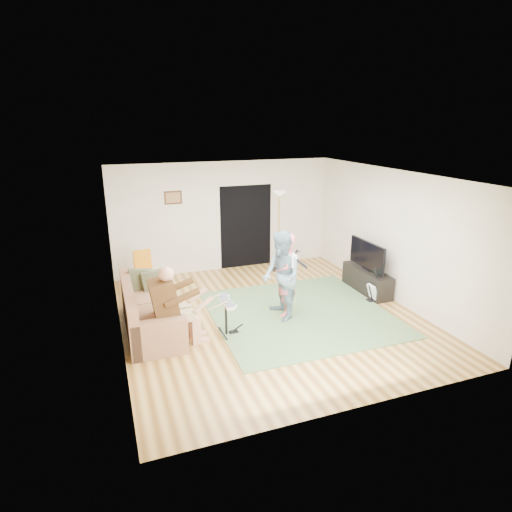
{
  "coord_description": "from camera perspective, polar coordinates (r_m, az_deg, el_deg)",
  "views": [
    {
      "loc": [
        -2.86,
        -7.02,
        3.63
      ],
      "look_at": [
        -0.17,
        0.3,
        1.15
      ],
      "focal_mm": 30.0,
      "sensor_mm": 36.0,
      "label": 1
    }
  ],
  "objects": [
    {
      "name": "tv_cabinet",
      "position": [
        9.78,
        14.57,
        -3.15
      ],
      "size": [
        0.4,
        1.4,
        0.5
      ],
      "primitive_type": "cube",
      "color": "black",
      "rests_on": "floor"
    },
    {
      "name": "dining_chair",
      "position": [
        9.69,
        -14.48,
        -2.82
      ],
      "size": [
        0.45,
        0.47,
        0.93
      ],
      "rotation": [
        0.0,
        0.0,
        0.16
      ],
      "color": "#CCB384",
      "rests_on": "floor"
    },
    {
      "name": "television",
      "position": [
        9.56,
        14.6,
        0.17
      ],
      "size": [
        0.06,
        1.2,
        0.59
      ],
      "primitive_type": "cube",
      "color": "black",
      "rests_on": "tv_cabinet"
    },
    {
      "name": "guitar_spare",
      "position": [
        9.28,
        15.29,
        -4.61
      ],
      "size": [
        0.27,
        0.24,
        0.74
      ],
      "color": "black",
      "rests_on": "floor"
    },
    {
      "name": "picture_frame",
      "position": [
        10.29,
        -11.0,
        7.65
      ],
      "size": [
        0.42,
        0.03,
        0.32
      ],
      "primitive_type": "cube",
      "color": "#3F2314",
      "rests_on": "walls"
    },
    {
      "name": "sofa",
      "position": [
        7.98,
        -14.41,
        -7.66
      ],
      "size": [
        0.9,
        2.18,
        0.88
      ],
      "color": "#96694B",
      "rests_on": "floor"
    },
    {
      "name": "ceiling",
      "position": [
        7.64,
        1.98,
        10.66
      ],
      "size": [
        6.0,
        6.0,
        0.0
      ],
      "primitive_type": "plane",
      "rotation": [
        3.14,
        0.0,
        0.0
      ],
      "color": "white",
      "rests_on": "walls"
    },
    {
      "name": "walls",
      "position": [
        7.92,
        1.88,
        0.91
      ],
      "size": [
        5.5,
        6.0,
        2.7
      ],
      "primitive_type": null,
      "color": "beige",
      "rests_on": "floor"
    },
    {
      "name": "doorway",
      "position": [
        10.89,
        -1.35,
        3.94
      ],
      "size": [
        2.1,
        0.0,
        2.1
      ],
      "primitive_type": "plane",
      "rotation": [
        1.57,
        0.0,
        0.0
      ],
      "color": "black",
      "rests_on": "walls"
    },
    {
      "name": "guitarist",
      "position": [
        8.0,
        3.41,
        -2.69
      ],
      "size": [
        0.66,
        0.84,
        1.7
      ],
      "primitive_type": "imported",
      "rotation": [
        0.0,
        0.0,
        -1.59
      ],
      "color": "slate",
      "rests_on": "floor"
    },
    {
      "name": "torchiere_lamp",
      "position": [
        10.5,
        3.1,
        5.21
      ],
      "size": [
        0.36,
        0.36,
        2.0
      ],
      "color": "black",
      "rests_on": "floor"
    },
    {
      "name": "window_blinds",
      "position": [
        7.52,
        -18.5,
        0.66
      ],
      "size": [
        0.0,
        2.05,
        2.05
      ],
      "primitive_type": "plane",
      "rotation": [
        1.57,
        0.0,
        1.57
      ],
      "color": "brown",
      "rests_on": "walls"
    },
    {
      "name": "drum_kit",
      "position": [
        7.6,
        -4.0,
        -8.41
      ],
      "size": [
        0.37,
        0.65,
        0.67
      ],
      "color": "black",
      "rests_on": "floor"
    },
    {
      "name": "guitar_held",
      "position": [
        7.98,
        4.77,
        -0.45
      ],
      "size": [
        0.15,
        0.6,
        0.26
      ],
      "primitive_type": null,
      "rotation": [
        0.0,
        0.0,
        -0.05
      ],
      "color": "white",
      "rests_on": "guitarist"
    },
    {
      "name": "singer",
      "position": [
        8.18,
        3.91,
        -2.57
      ],
      "size": [
        0.55,
        0.68,
        1.61
      ],
      "primitive_type": "imported",
      "rotation": [
        0.0,
        0.0,
        -1.88
      ],
      "color": "#D05A68",
      "rests_on": "floor"
    },
    {
      "name": "floor",
      "position": [
        8.4,
        1.79,
        -7.94
      ],
      "size": [
        6.0,
        6.0,
        0.0
      ],
      "primitive_type": "plane",
      "color": "brown",
      "rests_on": "ground"
    },
    {
      "name": "microphone",
      "position": [
        8.13,
        5.26,
        0.24
      ],
      "size": [
        0.06,
        0.06,
        0.24
      ],
      "primitive_type": null,
      "color": "black",
      "rests_on": "singer"
    },
    {
      "name": "area_rug",
      "position": [
        8.52,
        5.83,
        -7.6
      ],
      "size": [
        3.41,
        3.37,
        0.02
      ],
      "primitive_type": "cube",
      "rotation": [
        0.0,
        0.0,
        -0.02
      ],
      "color": "#496C41",
      "rests_on": "floor"
    },
    {
      "name": "drummer",
      "position": [
        7.33,
        -10.62,
        -7.6
      ],
      "size": [
        0.9,
        0.5,
        1.38
      ],
      "color": "#503316",
      "rests_on": "sofa"
    }
  ]
}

